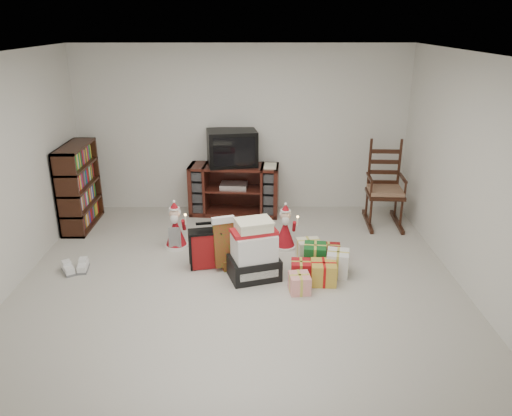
% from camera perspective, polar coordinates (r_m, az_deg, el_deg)
% --- Properties ---
extents(room, '(5.01, 5.01, 2.51)m').
position_cam_1_polar(room, '(5.21, -2.13, 3.26)').
color(room, beige).
rests_on(room, ground).
extents(tv_stand, '(1.37, 0.59, 0.76)m').
position_cam_1_polar(tv_stand, '(7.60, -2.51, 2.12)').
color(tv_stand, '#431913').
rests_on(tv_stand, floor).
extents(bookshelf, '(0.32, 0.97, 1.19)m').
position_cam_1_polar(bookshelf, '(7.51, -19.57, 2.19)').
color(bookshelf, black).
rests_on(bookshelf, floor).
extents(rocking_chair, '(0.56, 0.87, 1.26)m').
position_cam_1_polar(rocking_chair, '(7.48, 14.38, 1.53)').
color(rocking_chair, black).
rests_on(rocking_chair, floor).
extents(gift_pile, '(0.65, 0.55, 0.70)m').
position_cam_1_polar(gift_pile, '(5.72, -0.22, -5.21)').
color(gift_pile, black).
rests_on(gift_pile, floor).
extents(red_suitcase, '(0.39, 0.26, 0.55)m').
position_cam_1_polar(red_suitcase, '(6.03, -5.82, -4.64)').
color(red_suitcase, maroon).
rests_on(red_suitcase, floor).
extents(stocking, '(0.34, 0.23, 0.67)m').
position_cam_1_polar(stocking, '(5.92, -3.65, -4.05)').
color(stocking, '#0B6610').
rests_on(stocking, floor).
extents(teddy_bear, '(0.24, 0.21, 0.35)m').
position_cam_1_polar(teddy_bear, '(5.78, 0.79, -6.63)').
color(teddy_bear, brown).
rests_on(teddy_bear, floor).
extents(santa_figurine, '(0.30, 0.28, 0.61)m').
position_cam_1_polar(santa_figurine, '(6.49, 3.34, -2.66)').
color(santa_figurine, maroon).
rests_on(santa_figurine, floor).
extents(mrs_claus_figurine, '(0.31, 0.30, 0.64)m').
position_cam_1_polar(mrs_claus_figurine, '(6.58, -9.17, -2.48)').
color(mrs_claus_figurine, maroon).
rests_on(mrs_claus_figurine, floor).
extents(sneaker_pair, '(0.36, 0.28, 0.09)m').
position_cam_1_polar(sneaker_pair, '(6.34, -19.92, -6.46)').
color(sneaker_pair, white).
rests_on(sneaker_pair, floor).
extents(gift_cluster, '(0.73, 1.07, 0.25)m').
position_cam_1_polar(gift_cluster, '(5.96, 6.91, -6.23)').
color(gift_cluster, '#AE131A').
rests_on(gift_cluster, floor).
extents(crt_television, '(0.78, 0.62, 0.52)m').
position_cam_1_polar(crt_television, '(7.46, -2.76, 6.89)').
color(crt_television, black).
rests_on(crt_television, tv_stand).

